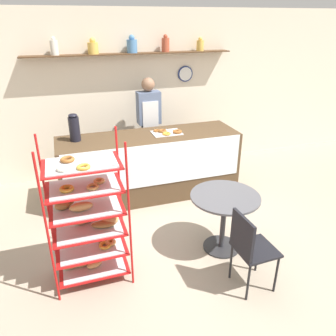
{
  "coord_description": "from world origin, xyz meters",
  "views": [
    {
      "loc": [
        -1.17,
        -3.06,
        2.52
      ],
      "look_at": [
        0.0,
        0.47,
        0.83
      ],
      "focal_mm": 35.0,
      "sensor_mm": 36.0,
      "label": 1
    }
  ],
  "objects_px": {
    "donut_tray_counter": "(169,132)",
    "coffee_carafe": "(74,128)",
    "person_worker": "(149,124)",
    "cafe_chair": "(249,245)",
    "cafe_table": "(224,209)",
    "pastry_rack": "(87,219)"
  },
  "relations": [
    {
      "from": "person_worker",
      "to": "cafe_chair",
      "type": "bearing_deg",
      "value": -85.93
    },
    {
      "from": "pastry_rack",
      "to": "person_worker",
      "type": "relative_size",
      "value": 0.93
    },
    {
      "from": "donut_tray_counter",
      "to": "coffee_carafe",
      "type": "bearing_deg",
      "value": 175.32
    },
    {
      "from": "cafe_table",
      "to": "coffee_carafe",
      "type": "relative_size",
      "value": 2.03
    },
    {
      "from": "person_worker",
      "to": "donut_tray_counter",
      "type": "relative_size",
      "value": 3.94
    },
    {
      "from": "donut_tray_counter",
      "to": "cafe_table",
      "type": "bearing_deg",
      "value": -84.46
    },
    {
      "from": "cafe_chair",
      "to": "pastry_rack",
      "type": "bearing_deg",
      "value": 64.17
    },
    {
      "from": "pastry_rack",
      "to": "person_worker",
      "type": "bearing_deg",
      "value": 60.73
    },
    {
      "from": "pastry_rack",
      "to": "cafe_chair",
      "type": "height_order",
      "value": "pastry_rack"
    },
    {
      "from": "person_worker",
      "to": "coffee_carafe",
      "type": "xyz_separation_m",
      "value": [
        -1.22,
        -0.57,
        0.23
      ]
    },
    {
      "from": "cafe_table",
      "to": "donut_tray_counter",
      "type": "height_order",
      "value": "donut_tray_counter"
    },
    {
      "from": "pastry_rack",
      "to": "donut_tray_counter",
      "type": "height_order",
      "value": "pastry_rack"
    },
    {
      "from": "donut_tray_counter",
      "to": "cafe_chair",
      "type": "bearing_deg",
      "value": -87.74
    },
    {
      "from": "cafe_table",
      "to": "cafe_chair",
      "type": "bearing_deg",
      "value": -95.65
    },
    {
      "from": "person_worker",
      "to": "pastry_rack",
      "type": "bearing_deg",
      "value": -119.27
    },
    {
      "from": "coffee_carafe",
      "to": "cafe_table",
      "type": "bearing_deg",
      "value": -48.21
    },
    {
      "from": "pastry_rack",
      "to": "donut_tray_counter",
      "type": "xyz_separation_m",
      "value": [
        1.37,
        1.55,
        0.28
      ]
    },
    {
      "from": "cafe_table",
      "to": "donut_tray_counter",
      "type": "relative_size",
      "value": 1.84
    },
    {
      "from": "cafe_table",
      "to": "donut_tray_counter",
      "type": "xyz_separation_m",
      "value": [
        -0.15,
        1.55,
        0.45
      ]
    },
    {
      "from": "cafe_chair",
      "to": "donut_tray_counter",
      "type": "distance_m",
      "value": 2.25
    },
    {
      "from": "person_worker",
      "to": "cafe_table",
      "type": "relative_size",
      "value": 2.14
    },
    {
      "from": "pastry_rack",
      "to": "cafe_table",
      "type": "bearing_deg",
      "value": -0.08
    }
  ]
}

